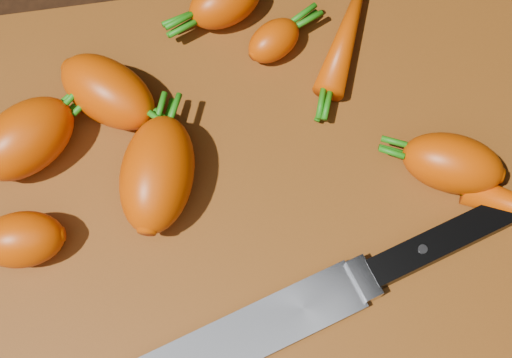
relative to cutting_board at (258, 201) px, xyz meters
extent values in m
cube|color=black|center=(0.00, 0.00, -0.01)|extent=(2.00, 2.00, 0.01)
cube|color=brown|center=(0.00, 0.00, 0.00)|extent=(0.50, 0.40, 0.01)
ellipsoid|color=#D74602|center=(-0.17, 0.07, 0.03)|extent=(0.10, 0.09, 0.05)
ellipsoid|color=#D74602|center=(-0.18, -0.01, 0.03)|extent=(0.06, 0.04, 0.04)
ellipsoid|color=#D74602|center=(-0.10, 0.10, 0.03)|extent=(0.10, 0.09, 0.05)
ellipsoid|color=#D74602|center=(-0.07, 0.02, 0.03)|extent=(0.08, 0.11, 0.06)
ellipsoid|color=#D74602|center=(0.00, 0.17, 0.03)|extent=(0.08, 0.06, 0.04)
ellipsoid|color=#D74602|center=(0.03, 0.13, 0.02)|extent=(0.06, 0.05, 0.03)
ellipsoid|color=#D74602|center=(0.15, 0.00, 0.03)|extent=(0.09, 0.07, 0.05)
ellipsoid|color=#D74602|center=(0.10, 0.13, 0.02)|extent=(0.08, 0.12, 0.03)
cube|color=gray|center=(-0.03, -0.11, 0.01)|extent=(0.02, 0.04, 0.02)
cube|color=black|center=(0.03, -0.09, 0.01)|extent=(0.12, 0.06, 0.02)
cylinder|color=#B2B2B7|center=(0.01, -0.09, 0.02)|extent=(0.01, 0.01, 0.00)
camera|label=1|loc=(-0.03, -0.18, 0.53)|focal=50.00mm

